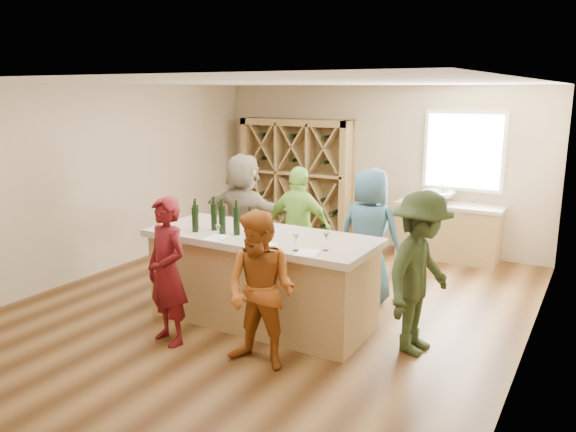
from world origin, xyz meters
The scene contains 34 objects.
floor centered at (0.00, 0.00, -0.05)m, with size 6.00×7.00×0.10m, color brown.
ceiling centered at (0.00, 0.00, 2.85)m, with size 6.00×7.00×0.10m, color white.
wall_back centered at (0.00, 3.55, 1.40)m, with size 6.00×0.10×2.80m, color tan.
wall_front centered at (0.00, -3.55, 1.40)m, with size 6.00×0.10×2.80m, color tan.
wall_left centered at (-3.05, 0.00, 1.40)m, with size 0.10×7.00×2.80m, color tan.
wall_right centered at (3.05, 0.00, 1.40)m, with size 0.10×7.00×2.80m, color tan.
window_frame centered at (1.50, 3.47, 1.75)m, with size 1.30×0.06×1.30m, color white.
window_pane centered at (1.50, 3.44, 1.75)m, with size 1.18×0.01×1.18m, color white.
wine_rack centered at (-1.50, 3.27, 1.10)m, with size 2.20×0.45×2.20m, color #A1814D.
back_counter_base centered at (1.40, 3.20, 0.43)m, with size 1.60×0.58×0.86m, color #A1814D.
back_counter_top centered at (1.40, 3.20, 0.89)m, with size 1.70×0.62×0.06m, color #B8A997.
sink centered at (1.20, 3.20, 1.01)m, with size 0.54×0.54×0.19m, color silver.
faucet centered at (1.20, 3.38, 1.07)m, with size 0.02×0.02×0.30m, color silver.
tasting_counter_base centered at (0.15, -0.52, 0.50)m, with size 2.60×1.00×1.00m, color #A1814D.
tasting_counter_top centered at (0.15, -0.52, 1.04)m, with size 2.72×1.12×0.08m, color #B8A997.
wine_bottle_a centered at (-0.65, -0.71, 1.23)m, with size 0.07×0.07×0.30m, color black.
wine_bottle_b centered at (-0.58, -0.82, 1.23)m, with size 0.07×0.07×0.29m, color black.
wine_bottle_c centered at (-0.43, -0.63, 1.24)m, with size 0.08×0.08×0.32m, color black.
wine_bottle_d centered at (-0.24, -0.73, 1.25)m, with size 0.08×0.08×0.33m, color black.
wine_bottle_e centered at (-0.07, -0.68, 1.24)m, with size 0.08×0.08×0.33m, color black.
wine_glass_a centered at (-0.11, -0.99, 1.16)m, with size 0.06×0.06×0.17m, color white.
wine_glass_b centered at (0.34, -0.98, 1.16)m, with size 0.06×0.06×0.16m, color white.
wine_glass_c centered at (0.84, -0.92, 1.16)m, with size 0.06×0.06×0.17m, color white.
wine_glass_e centered at (1.11, -0.76, 1.18)m, with size 0.08×0.08×0.20m, color white.
tasting_menu_a centered at (-0.20, -0.90, 1.08)m, with size 0.21×0.29×0.00m, color white.
tasting_menu_b centered at (0.44, -0.93, 1.08)m, with size 0.22×0.30×0.00m, color white.
tasting_menu_c centered at (0.98, -0.93, 1.08)m, with size 0.21×0.28×0.00m, color white.
person_near_left centered at (-0.42, -1.50, 0.81)m, with size 0.59×0.43×1.62m, color #590F14.
person_near_right centered at (0.75, -1.46, 0.79)m, with size 0.77×0.42×1.59m, color #994C19.
person_server centered at (2.00, -0.35, 0.87)m, with size 1.12×0.52×1.73m, color #263319.
person_far_mid centered at (-0.06, 0.79, 0.85)m, with size 1.00×0.51×1.70m, color #8CC64C.
person_far_right centered at (0.97, 0.81, 0.88)m, with size 0.86×0.56×1.75m, color #335972.
person_far_left centered at (-1.04, 0.87, 0.91)m, with size 1.69×0.61×1.83m, color gray.
wine_bottle_f centered at (0.20, -0.82, 1.23)m, with size 0.07×0.07×0.30m, color black.
Camera 1 is at (3.59, -5.82, 2.71)m, focal length 35.00 mm.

